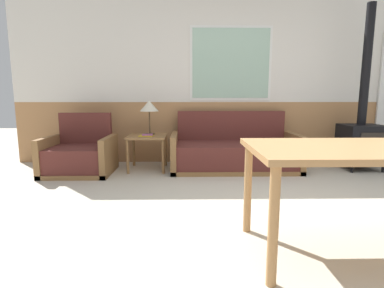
{
  "coord_description": "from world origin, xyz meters",
  "views": [
    {
      "loc": [
        -0.82,
        -2.31,
        1.08
      ],
      "look_at": [
        -0.76,
        1.14,
        0.53
      ],
      "focal_mm": 28.0,
      "sensor_mm": 36.0,
      "label": 1
    }
  ],
  "objects_px": {
    "couch": "(234,153)",
    "table_lamp": "(149,107)",
    "side_table": "(147,141)",
    "dining_table": "(374,158)",
    "armchair": "(80,156)",
    "wood_stove": "(362,133)"
  },
  "relations": [
    {
      "from": "couch",
      "to": "armchair",
      "type": "distance_m",
      "value": 2.23
    },
    {
      "from": "couch",
      "to": "table_lamp",
      "type": "height_order",
      "value": "table_lamp"
    },
    {
      "from": "couch",
      "to": "dining_table",
      "type": "xyz_separation_m",
      "value": [
        0.54,
        -2.47,
        0.43
      ]
    },
    {
      "from": "armchair",
      "to": "table_lamp",
      "type": "xyz_separation_m",
      "value": [
        0.96,
        0.28,
        0.68
      ]
    },
    {
      "from": "wood_stove",
      "to": "couch",
      "type": "bearing_deg",
      "value": 178.26
    },
    {
      "from": "armchair",
      "to": "table_lamp",
      "type": "bearing_deg",
      "value": 4.85
    },
    {
      "from": "couch",
      "to": "table_lamp",
      "type": "relative_size",
      "value": 3.65
    },
    {
      "from": "couch",
      "to": "dining_table",
      "type": "bearing_deg",
      "value": -77.61
    },
    {
      "from": "couch",
      "to": "dining_table",
      "type": "distance_m",
      "value": 2.57
    },
    {
      "from": "table_lamp",
      "to": "wood_stove",
      "type": "xyz_separation_m",
      "value": [
        3.15,
        -0.13,
        -0.39
      ]
    },
    {
      "from": "armchair",
      "to": "table_lamp",
      "type": "distance_m",
      "value": 1.21
    },
    {
      "from": "armchair",
      "to": "side_table",
      "type": "bearing_deg",
      "value": -0.33
    },
    {
      "from": "couch",
      "to": "wood_stove",
      "type": "height_order",
      "value": "wood_stove"
    },
    {
      "from": "couch",
      "to": "wood_stove",
      "type": "xyz_separation_m",
      "value": [
        1.89,
        -0.06,
        0.29
      ]
    },
    {
      "from": "armchair",
      "to": "wood_stove",
      "type": "distance_m",
      "value": 4.12
    },
    {
      "from": "side_table",
      "to": "dining_table",
      "type": "bearing_deg",
      "value": -53.24
    },
    {
      "from": "couch",
      "to": "table_lamp",
      "type": "distance_m",
      "value": 1.43
    },
    {
      "from": "dining_table",
      "to": "wood_stove",
      "type": "xyz_separation_m",
      "value": [
        1.35,
        2.41,
        -0.14
      ]
    },
    {
      "from": "dining_table",
      "to": "wood_stove",
      "type": "relative_size",
      "value": 0.69
    },
    {
      "from": "couch",
      "to": "side_table",
      "type": "relative_size",
      "value": 3.32
    },
    {
      "from": "armchair",
      "to": "wood_stove",
      "type": "height_order",
      "value": "wood_stove"
    },
    {
      "from": "table_lamp",
      "to": "couch",
      "type": "bearing_deg",
      "value": -3.5
    }
  ]
}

